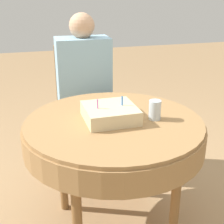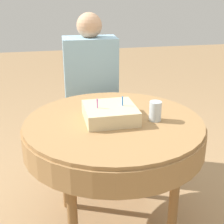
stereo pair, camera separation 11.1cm
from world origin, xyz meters
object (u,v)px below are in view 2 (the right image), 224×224
Objects in this scene: chair at (90,104)px; birthday_cake at (110,113)px; person at (91,82)px; drinking_glass at (155,111)px.

chair is 0.81m from birthday_cake.
person reaches higher than drinking_glass.
birthday_cake reaches higher than drinking_glass.
person is at bearing -90.00° from chair.
person is 0.68m from birthday_cake.
chair is at bearing 90.00° from person.
chair is 9.21× the size of drinking_glass.
person is 0.78m from drinking_glass.
birthday_cake is (0.00, -0.68, 0.02)m from person.
birthday_cake is 0.24m from drinking_glass.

